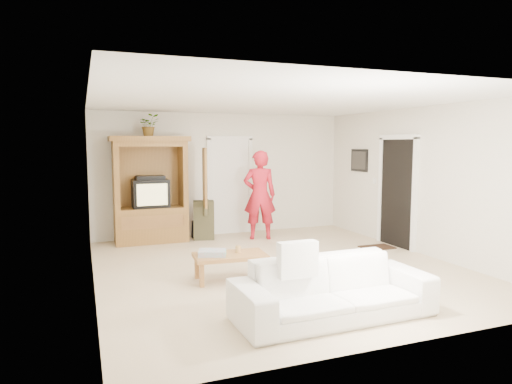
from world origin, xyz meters
TOP-DOWN VIEW (x-y plane):
  - floor at (0.00, 0.00)m, footprint 6.00×6.00m
  - ceiling at (0.00, 0.00)m, footprint 6.00×6.00m
  - wall_back at (0.00, 3.00)m, footprint 5.50×0.00m
  - wall_front at (0.00, -3.00)m, footprint 5.50×0.00m
  - wall_left at (-2.75, 0.00)m, footprint 0.00×6.00m
  - wall_right at (2.75, 0.00)m, footprint 0.00×6.00m
  - armoire at (-1.58, 2.66)m, footprint 1.82×1.14m
  - door_back at (0.15, 2.97)m, footprint 0.85×0.05m
  - doorway_right at (2.73, 0.60)m, footprint 0.05×0.90m
  - framed_picture at (2.73, 1.90)m, footprint 0.03×0.60m
  - doormat at (2.30, 0.60)m, footprint 0.60×0.40m
  - plant at (-1.60, 2.63)m, footprint 0.40×0.35m
  - man at (0.53, 2.16)m, footprint 0.76×0.61m
  - sofa at (-0.26, -2.14)m, footprint 2.27×0.92m
  - coffee_table at (-0.91, -0.37)m, footprint 1.06×0.63m
  - towel at (-1.17, -0.37)m, footprint 0.45×0.39m
  - candle at (-0.78, -0.32)m, footprint 0.08×0.08m
  - backpack_black at (-0.62, 2.62)m, footprint 0.32×0.23m
  - backpack_olive at (-0.56, 2.55)m, footprint 0.48×0.39m

SIDE VIEW (x-z plane):
  - floor at x=0.00m, z-range 0.00..0.00m
  - doormat at x=2.30m, z-range 0.00..0.02m
  - backpack_black at x=-0.62m, z-range 0.00..0.36m
  - sofa at x=-0.26m, z-range 0.00..0.66m
  - coffee_table at x=-0.91m, z-range 0.14..0.52m
  - backpack_olive at x=-0.56m, z-range 0.00..0.79m
  - towel at x=-1.17m, z-range 0.38..0.46m
  - candle at x=-0.78m, z-range 0.38..0.48m
  - armoire at x=-1.58m, z-range -0.14..1.96m
  - man at x=0.53m, z-range 0.00..1.82m
  - door_back at x=0.15m, z-range 0.00..2.04m
  - doorway_right at x=2.73m, z-range 0.00..2.04m
  - wall_back at x=0.00m, z-range -1.45..4.05m
  - wall_front at x=0.00m, z-range -1.45..4.05m
  - wall_left at x=-2.75m, z-range -1.70..4.30m
  - wall_right at x=2.75m, z-range -1.70..4.30m
  - framed_picture at x=2.73m, z-range 1.36..1.84m
  - plant at x=-1.60m, z-range 2.10..2.52m
  - ceiling at x=0.00m, z-range 2.60..2.60m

